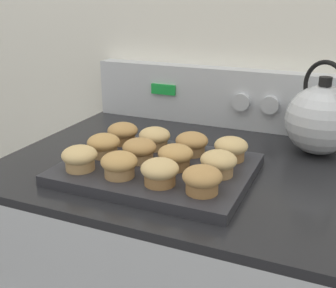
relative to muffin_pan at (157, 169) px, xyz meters
The scene contains 16 objects.
wall_back 0.51m from the muffin_pan, 86.67° to the left, with size 8.00×0.05×2.40m.
control_panel 0.40m from the muffin_pan, 85.72° to the left, with size 0.77×0.07×0.16m.
muffin_pan is the anchor object (origin of this frame).
muffin_r0_c0 0.16m from the muffin_pan, 146.66° to the right, with size 0.07×0.07×0.05m.
muffin_r0_c1 0.10m from the muffin_pan, 116.07° to the right, with size 0.07×0.07×0.05m.
muffin_r0_c2 0.10m from the muffin_pan, 62.22° to the right, with size 0.07×0.07×0.05m.
muffin_r0_c3 0.16m from the muffin_pan, 34.03° to the right, with size 0.07×0.07×0.05m.
muffin_r1_c0 0.13m from the muffin_pan, behind, with size 0.07×0.07×0.05m.
muffin_r1_c1 0.06m from the muffin_pan, behind, with size 0.07×0.07×0.05m.
muffin_r1_c2 0.06m from the muffin_pan, ahead, with size 0.07×0.07×0.05m.
muffin_r1_c3 0.14m from the muffin_pan, ahead, with size 0.07×0.07×0.05m.
muffin_r2_c0 0.16m from the muffin_pan, 146.26° to the left, with size 0.07×0.07×0.05m.
muffin_r2_c1 0.10m from the muffin_pan, 118.53° to the left, with size 0.07×0.07×0.05m.
muffin_r2_c2 0.10m from the muffin_pan, 62.19° to the left, with size 0.07×0.07×0.05m.
muffin_r2_c3 0.16m from the muffin_pan, 33.50° to the left, with size 0.07×0.07×0.05m.
tea_kettle 0.40m from the muffin_pan, 41.66° to the left, with size 0.18×0.16×0.22m.
Camera 1 is at (0.32, -0.50, 1.29)m, focal length 45.00 mm.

